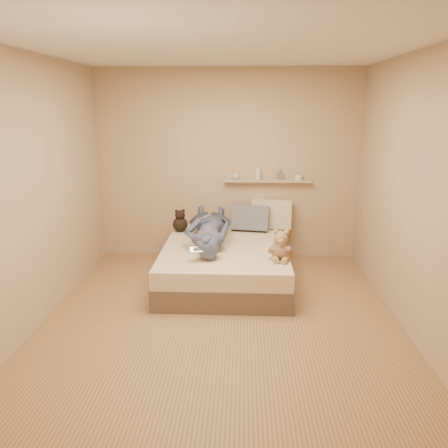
{
  "coord_description": "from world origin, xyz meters",
  "views": [
    {
      "loc": [
        0.21,
        -4.13,
        2.1
      ],
      "look_at": [
        0.0,
        0.65,
        0.8
      ],
      "focal_mm": 35.0,
      "sensor_mm": 36.0,
      "label": 1
    }
  ],
  "objects_px": {
    "dark_plush": "(180,222)",
    "teddy_bear": "(281,247)",
    "pillow_cream": "(272,214)",
    "game_console": "(197,250)",
    "bed": "(225,263)",
    "person": "(209,228)",
    "pillow_grey": "(250,218)",
    "wall_shelf": "(268,181)"
  },
  "relations": [
    {
      "from": "pillow_grey",
      "to": "wall_shelf",
      "type": "xyz_separation_m",
      "value": [
        0.23,
        0.22,
        0.48
      ]
    },
    {
      "from": "teddy_bear",
      "to": "pillow_grey",
      "type": "relative_size",
      "value": 0.71
    },
    {
      "from": "pillow_cream",
      "to": "game_console",
      "type": "bearing_deg",
      "value": -122.07
    },
    {
      "from": "wall_shelf",
      "to": "dark_plush",
      "type": "bearing_deg",
      "value": -165.21
    },
    {
      "from": "dark_plush",
      "to": "pillow_cream",
      "type": "distance_m",
      "value": 1.27
    },
    {
      "from": "bed",
      "to": "game_console",
      "type": "height_order",
      "value": "game_console"
    },
    {
      "from": "pillow_cream",
      "to": "bed",
      "type": "bearing_deg",
      "value": -126.41
    },
    {
      "from": "game_console",
      "to": "wall_shelf",
      "type": "distance_m",
      "value": 1.79
    },
    {
      "from": "teddy_bear",
      "to": "game_console",
      "type": "bearing_deg",
      "value": -173.28
    },
    {
      "from": "game_console",
      "to": "wall_shelf",
      "type": "relative_size",
      "value": 0.14
    },
    {
      "from": "game_console",
      "to": "dark_plush",
      "type": "height_order",
      "value": "dark_plush"
    },
    {
      "from": "bed",
      "to": "pillow_cream",
      "type": "bearing_deg",
      "value": 53.59
    },
    {
      "from": "teddy_bear",
      "to": "bed",
      "type": "bearing_deg",
      "value": 142.68
    },
    {
      "from": "dark_plush",
      "to": "person",
      "type": "xyz_separation_m",
      "value": [
        0.42,
        -0.45,
        0.05
      ]
    },
    {
      "from": "game_console",
      "to": "pillow_grey",
      "type": "distance_m",
      "value": 1.41
    },
    {
      "from": "teddy_bear",
      "to": "person",
      "type": "height_order",
      "value": "person"
    },
    {
      "from": "bed",
      "to": "dark_plush",
      "type": "height_order",
      "value": "dark_plush"
    },
    {
      "from": "pillow_grey",
      "to": "wall_shelf",
      "type": "distance_m",
      "value": 0.58
    },
    {
      "from": "bed",
      "to": "wall_shelf",
      "type": "xyz_separation_m",
      "value": [
        0.55,
        0.91,
        0.88
      ]
    },
    {
      "from": "pillow_grey",
      "to": "game_console",
      "type": "bearing_deg",
      "value": -114.86
    },
    {
      "from": "dark_plush",
      "to": "pillow_grey",
      "type": "xyz_separation_m",
      "value": [
        0.95,
        0.09,
        0.04
      ]
    },
    {
      "from": "bed",
      "to": "dark_plush",
      "type": "distance_m",
      "value": 0.94
    },
    {
      "from": "game_console",
      "to": "wall_shelf",
      "type": "xyz_separation_m",
      "value": [
        0.83,
        1.5,
        0.51
      ]
    },
    {
      "from": "bed",
      "to": "pillow_grey",
      "type": "height_order",
      "value": "pillow_grey"
    },
    {
      "from": "teddy_bear",
      "to": "pillow_cream",
      "type": "height_order",
      "value": "pillow_cream"
    },
    {
      "from": "teddy_bear",
      "to": "wall_shelf",
      "type": "distance_m",
      "value": 1.48
    },
    {
      "from": "bed",
      "to": "person",
      "type": "height_order",
      "value": "person"
    },
    {
      "from": "pillow_grey",
      "to": "bed",
      "type": "bearing_deg",
      "value": -114.58
    },
    {
      "from": "bed",
      "to": "game_console",
      "type": "xyz_separation_m",
      "value": [
        -0.28,
        -0.59,
        0.37
      ]
    },
    {
      "from": "teddy_bear",
      "to": "person",
      "type": "xyz_separation_m",
      "value": [
        -0.84,
        0.63,
        0.04
      ]
    },
    {
      "from": "bed",
      "to": "wall_shelf",
      "type": "distance_m",
      "value": 1.38
    },
    {
      "from": "wall_shelf",
      "to": "person",
      "type": "bearing_deg",
      "value": -135.06
    },
    {
      "from": "game_console",
      "to": "person",
      "type": "distance_m",
      "value": 0.74
    },
    {
      "from": "bed",
      "to": "pillow_grey",
      "type": "bearing_deg",
      "value": 65.42
    },
    {
      "from": "bed",
      "to": "pillow_cream",
      "type": "distance_m",
      "value": 1.12
    },
    {
      "from": "game_console",
      "to": "person",
      "type": "bearing_deg",
      "value": 84.94
    },
    {
      "from": "pillow_cream",
      "to": "wall_shelf",
      "type": "distance_m",
      "value": 0.46
    },
    {
      "from": "dark_plush",
      "to": "teddy_bear",
      "type": "bearing_deg",
      "value": -40.48
    },
    {
      "from": "pillow_cream",
      "to": "wall_shelf",
      "type": "bearing_deg",
      "value": 128.16
    },
    {
      "from": "bed",
      "to": "teddy_bear",
      "type": "xyz_separation_m",
      "value": [
        0.63,
        -0.48,
        0.37
      ]
    },
    {
      "from": "dark_plush",
      "to": "wall_shelf",
      "type": "xyz_separation_m",
      "value": [
        1.18,
        0.31,
        0.52
      ]
    },
    {
      "from": "pillow_cream",
      "to": "wall_shelf",
      "type": "relative_size",
      "value": 0.46
    }
  ]
}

